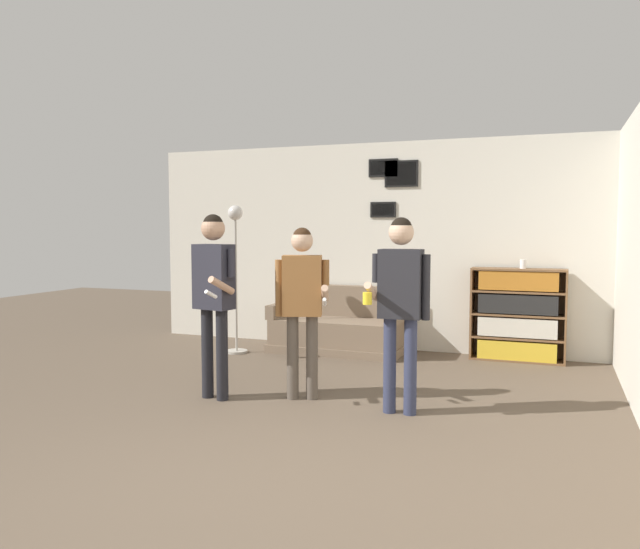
{
  "coord_description": "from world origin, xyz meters",
  "views": [
    {
      "loc": [
        1.76,
        -3.24,
        1.6
      ],
      "look_at": [
        -0.34,
        2.35,
        1.14
      ],
      "focal_mm": 35.0,
      "sensor_mm": 36.0,
      "label": 1
    }
  ],
  "objects": [
    {
      "name": "ground_plane",
      "position": [
        0.0,
        0.0,
        0.0
      ],
      "size": [
        20.0,
        20.0,
        0.0
      ],
      "primitive_type": "plane",
      "color": "brown"
    },
    {
      "name": "wall_back",
      "position": [
        -0.0,
        4.73,
        1.36
      ],
      "size": [
        7.26,
        0.08,
        2.7
      ],
      "color": "silver",
      "rests_on": "ground_plane"
    },
    {
      "name": "couch",
      "position": [
        -0.83,
        4.31,
        0.28
      ],
      "size": [
        1.7,
        0.8,
        0.83
      ],
      "color": "#7A6651",
      "rests_on": "ground_plane"
    },
    {
      "name": "bookshelf",
      "position": [
        1.37,
        4.51,
        0.55
      ],
      "size": [
        1.09,
        0.3,
        1.11
      ],
      "color": "brown",
      "rests_on": "ground_plane"
    },
    {
      "name": "floor_lamp",
      "position": [
        -2.01,
        3.74,
        1.25
      ],
      "size": [
        0.28,
        0.28,
        1.87
      ],
      "color": "#ADA89E",
      "rests_on": "ground_plane"
    },
    {
      "name": "person_player_foreground_left",
      "position": [
        -1.17,
        1.77,
        1.06
      ],
      "size": [
        0.49,
        0.52,
        1.72
      ],
      "color": "black",
      "rests_on": "ground_plane"
    },
    {
      "name": "person_player_foreground_center",
      "position": [
        -0.41,
        2.05,
        0.97
      ],
      "size": [
        0.56,
        0.4,
        1.6
      ],
      "color": "brown",
      "rests_on": "ground_plane"
    },
    {
      "name": "person_watcher_holding_cup",
      "position": [
        0.55,
        1.92,
        1.03
      ],
      "size": [
        0.5,
        0.42,
        1.68
      ],
      "color": "#2D334C",
      "rests_on": "ground_plane"
    },
    {
      "name": "bottle_on_floor",
      "position": [
        -1.24,
        3.69,
        0.11
      ],
      "size": [
        0.07,
        0.07,
        0.29
      ],
      "color": "black",
      "rests_on": "ground_plane"
    },
    {
      "name": "drinking_cup",
      "position": [
        1.42,
        4.51,
        1.16
      ],
      "size": [
        0.07,
        0.07,
        0.11
      ],
      "color": "white",
      "rests_on": "bookshelf"
    }
  ]
}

